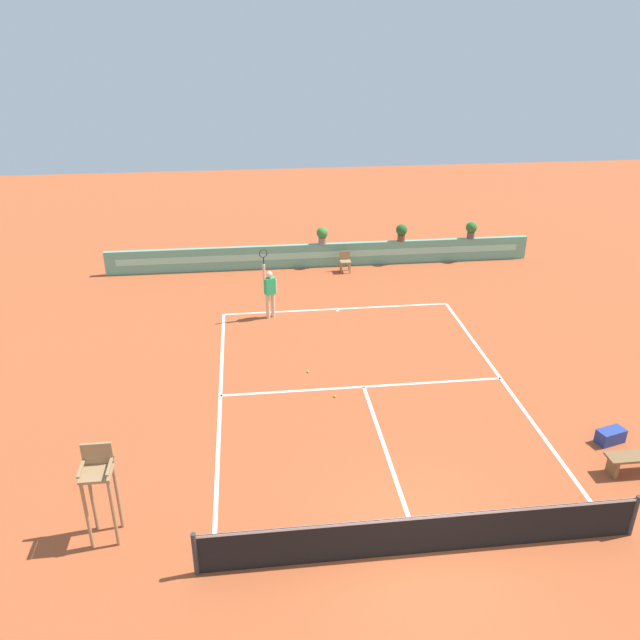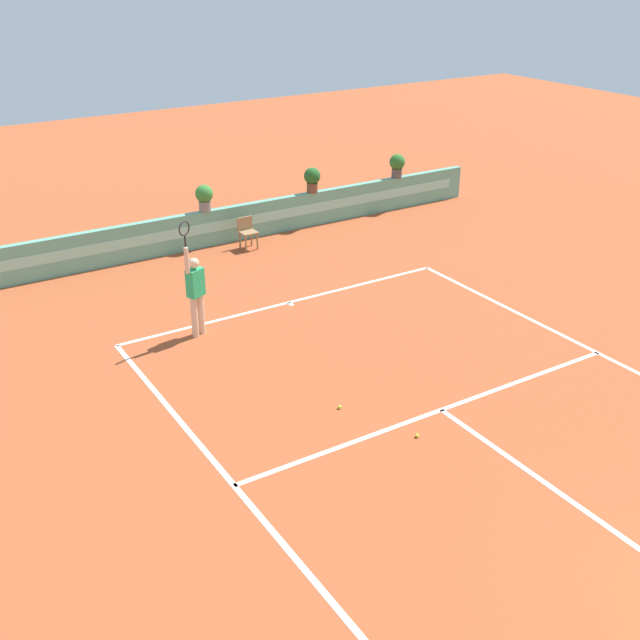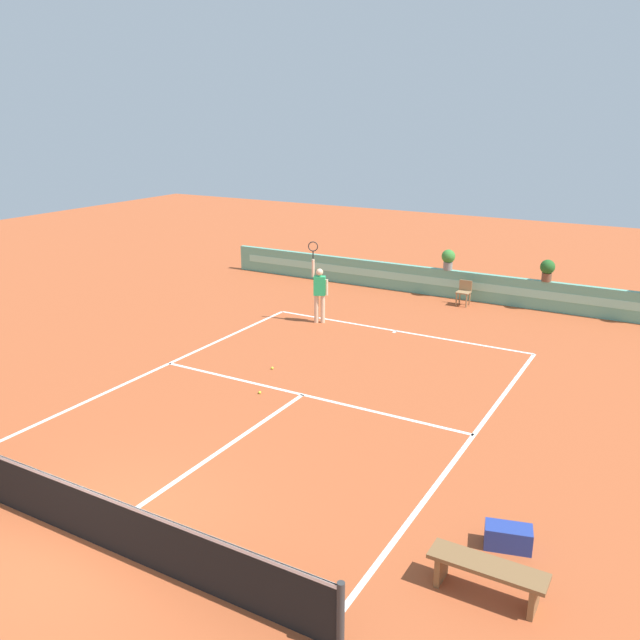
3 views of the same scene
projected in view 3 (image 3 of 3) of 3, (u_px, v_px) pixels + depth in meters
The scene contains 12 objects.
ground_plane at pixel (294, 401), 15.21m from camera, with size 60.00×60.00×0.00m, color #A84C28.
court_lines at pixel (309, 390), 15.80m from camera, with size 8.32×11.94×0.01m.
net at pixel (85, 512), 10.08m from camera, with size 8.92×0.10×1.00m.
back_wall_barrier at pixel (447, 283), 23.67m from camera, with size 18.00×0.21×1.00m.
ball_kid_chair at pixel (464, 292), 22.66m from camera, with size 0.44×0.44×0.85m.
bench_courtside at pixel (487, 572), 8.97m from camera, with size 1.60×0.44×0.51m.
gear_bag at pixel (508, 537), 10.03m from camera, with size 0.70×0.36×0.36m, color navy.
tennis_player at pixel (319, 290), 20.58m from camera, with size 0.58×0.35×2.58m.
tennis_ball_near_baseline at pixel (260, 392), 15.58m from camera, with size 0.07×0.07×0.07m, color #CCE033.
tennis_ball_mid_court at pixel (272, 368), 17.08m from camera, with size 0.07×0.07×0.07m, color #CCE033.
potted_plant_centre at pixel (448, 258), 23.39m from camera, with size 0.48×0.48×0.72m.
potted_plant_right at pixel (547, 269), 21.79m from camera, with size 0.48×0.48×0.72m.
Camera 3 is at (7.44, -5.82, 6.32)m, focal length 37.19 mm.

